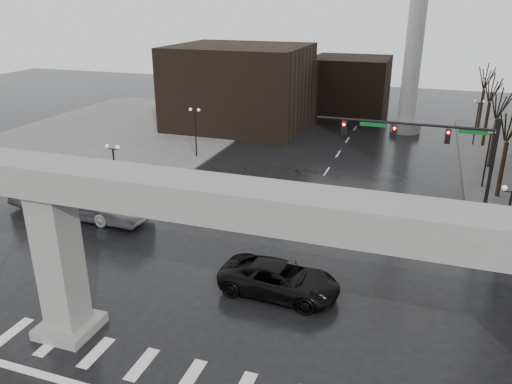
% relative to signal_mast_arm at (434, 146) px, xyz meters
% --- Properties ---
extents(ground, '(160.00, 160.00, 0.00)m').
position_rel_signal_mast_arm_xyz_m(ground, '(-8.99, -18.80, -5.83)').
color(ground, black).
rests_on(ground, ground).
extents(sidewalk_nw, '(28.00, 36.00, 0.15)m').
position_rel_signal_mast_arm_xyz_m(sidewalk_nw, '(-34.99, 17.20, -5.75)').
color(sidewalk_nw, slate).
rests_on(sidewalk_nw, ground).
extents(elevated_guideway, '(48.00, 2.60, 8.70)m').
position_rel_signal_mast_arm_xyz_m(elevated_guideway, '(-7.73, -18.80, 1.05)').
color(elevated_guideway, gray).
rests_on(elevated_guideway, ground).
extents(building_far_left, '(16.00, 14.00, 10.00)m').
position_rel_signal_mast_arm_xyz_m(building_far_left, '(-22.99, 23.20, -0.83)').
color(building_far_left, black).
rests_on(building_far_left, ground).
extents(building_far_mid, '(10.00, 10.00, 8.00)m').
position_rel_signal_mast_arm_xyz_m(building_far_mid, '(-10.99, 33.20, -1.83)').
color(building_far_mid, black).
rests_on(building_far_mid, ground).
extents(smokestack, '(3.60, 3.60, 30.00)m').
position_rel_signal_mast_arm_xyz_m(smokestack, '(-2.99, 27.20, 7.52)').
color(smokestack, '#BBBCB7').
rests_on(smokestack, ground).
extents(signal_mast_arm, '(12.12, 0.43, 8.00)m').
position_rel_signal_mast_arm_xyz_m(signal_mast_arm, '(0.00, 0.00, 0.00)').
color(signal_mast_arm, black).
rests_on(signal_mast_arm, ground).
extents(lamp_right_0, '(1.22, 0.32, 5.11)m').
position_rel_signal_mast_arm_xyz_m(lamp_right_0, '(4.51, -4.80, -2.36)').
color(lamp_right_0, black).
rests_on(lamp_right_0, ground).
extents(lamp_right_1, '(1.22, 0.32, 5.11)m').
position_rel_signal_mast_arm_xyz_m(lamp_right_1, '(4.51, 9.20, -2.36)').
color(lamp_right_1, black).
rests_on(lamp_right_1, ground).
extents(lamp_right_2, '(1.22, 0.32, 5.11)m').
position_rel_signal_mast_arm_xyz_m(lamp_right_2, '(4.51, 23.20, -2.36)').
color(lamp_right_2, black).
rests_on(lamp_right_2, ground).
extents(lamp_left_0, '(1.22, 0.32, 5.11)m').
position_rel_signal_mast_arm_xyz_m(lamp_left_0, '(-22.49, -4.80, -2.36)').
color(lamp_left_0, black).
rests_on(lamp_left_0, ground).
extents(lamp_left_1, '(1.22, 0.32, 5.11)m').
position_rel_signal_mast_arm_xyz_m(lamp_left_1, '(-22.49, 9.20, -2.36)').
color(lamp_left_1, black).
rests_on(lamp_left_1, ground).
extents(lamp_left_2, '(1.22, 0.32, 5.11)m').
position_rel_signal_mast_arm_xyz_m(lamp_left_2, '(-22.49, 23.20, -2.36)').
color(lamp_left_2, black).
rests_on(lamp_left_2, ground).
extents(tree_right_1, '(1.09, 1.61, 7.67)m').
position_rel_signal_mast_arm_xyz_m(tree_right_1, '(5.54, 7.22, -2.98)').
color(tree_right_1, black).
rests_on(tree_right_1, ground).
extents(tree_right_2, '(1.10, 1.63, 7.85)m').
position_rel_signal_mast_arm_xyz_m(tree_right_2, '(5.54, 15.22, -2.91)').
color(tree_right_2, black).
rests_on(tree_right_2, ground).
extents(tree_right_3, '(1.11, 1.66, 8.02)m').
position_rel_signal_mast_arm_xyz_m(tree_right_3, '(5.54, 23.22, -2.85)').
color(tree_right_3, black).
rests_on(tree_right_3, ground).
extents(tree_right_4, '(1.12, 1.69, 8.19)m').
position_rel_signal_mast_arm_xyz_m(tree_right_4, '(5.54, 31.22, -2.79)').
color(tree_right_4, black).
rests_on(tree_right_4, ground).
extents(pickup_truck, '(6.74, 3.38, 1.83)m').
position_rel_signal_mast_arm_xyz_m(pickup_truck, '(-7.24, -12.32, -4.91)').
color(pickup_truck, black).
rests_on(pickup_truck, ground).
extents(city_bus, '(11.81, 3.55, 3.24)m').
position_rel_signal_mast_arm_xyz_m(city_bus, '(-24.63, -6.80, -4.21)').
color(city_bus, '#99999D').
rests_on(city_bus, ground).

